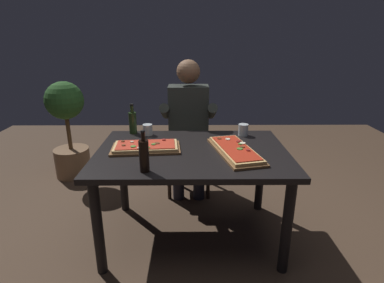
% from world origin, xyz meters
% --- Properties ---
extents(ground_plane, '(6.40, 6.40, 0.00)m').
position_xyz_m(ground_plane, '(0.00, 0.00, 0.00)').
color(ground_plane, '#4C3828').
extents(dining_table, '(1.40, 0.96, 0.74)m').
position_xyz_m(dining_table, '(0.00, 0.00, 0.64)').
color(dining_table, black).
rests_on(dining_table, ground_plane).
extents(pizza_rectangular_front, '(0.52, 0.30, 0.05)m').
position_xyz_m(pizza_rectangular_front, '(-0.34, 0.02, 0.76)').
color(pizza_rectangular_front, brown).
rests_on(pizza_rectangular_front, dining_table).
extents(pizza_rectangular_left, '(0.37, 0.64, 0.05)m').
position_xyz_m(pizza_rectangular_left, '(0.31, -0.05, 0.76)').
color(pizza_rectangular_left, brown).
rests_on(pizza_rectangular_left, dining_table).
extents(wine_bottle_dark, '(0.07, 0.07, 0.26)m').
position_xyz_m(wine_bottle_dark, '(-0.50, 0.42, 0.84)').
color(wine_bottle_dark, '#233819').
rests_on(wine_bottle_dark, dining_table).
extents(oil_bottle_amber, '(0.06, 0.06, 0.27)m').
position_xyz_m(oil_bottle_amber, '(-0.30, -0.36, 0.85)').
color(oil_bottle_amber, black).
rests_on(oil_bottle_amber, dining_table).
extents(tumbler_near_camera, '(0.08, 0.08, 0.10)m').
position_xyz_m(tumbler_near_camera, '(0.43, 0.35, 0.78)').
color(tumbler_near_camera, silver).
rests_on(tumbler_near_camera, dining_table).
extents(tumbler_far_side, '(0.08, 0.08, 0.09)m').
position_xyz_m(tumbler_far_side, '(-0.37, 0.37, 0.79)').
color(tumbler_far_side, silver).
rests_on(tumbler_far_side, dining_table).
extents(diner_chair, '(0.44, 0.44, 0.87)m').
position_xyz_m(diner_chair, '(-0.03, 0.86, 0.49)').
color(diner_chair, black).
rests_on(diner_chair, ground_plane).
extents(seated_diner, '(0.53, 0.41, 1.33)m').
position_xyz_m(seated_diner, '(-0.03, 0.74, 0.74)').
color(seated_diner, '#23232D').
rests_on(seated_diner, ground_plane).
extents(potted_plant_corner, '(0.41, 0.41, 1.08)m').
position_xyz_m(potted_plant_corner, '(-1.36, 1.14, 0.58)').
color(potted_plant_corner, '#846042').
rests_on(potted_plant_corner, ground_plane).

